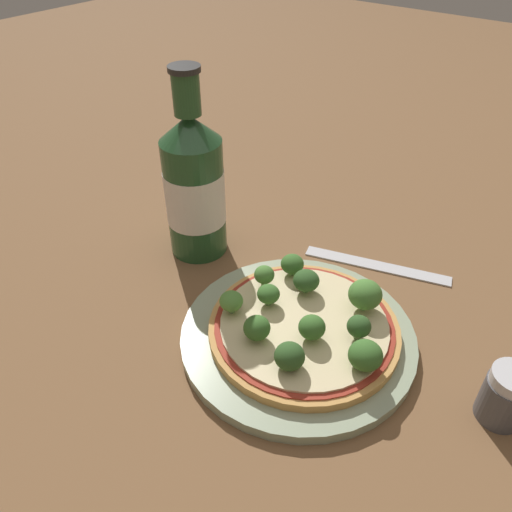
% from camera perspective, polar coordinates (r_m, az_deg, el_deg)
% --- Properties ---
extents(ground_plane, '(3.00, 3.00, 0.00)m').
position_cam_1_polar(ground_plane, '(0.55, 3.99, -7.52)').
color(ground_plane, brown).
extents(plate, '(0.24, 0.24, 0.01)m').
position_cam_1_polar(plate, '(0.53, 4.78, -9.08)').
color(plate, '#93A384').
rests_on(plate, ground_plane).
extents(pizza, '(0.19, 0.19, 0.01)m').
position_cam_1_polar(pizza, '(0.52, 5.48, -8.10)').
color(pizza, tan).
rests_on(pizza, plate).
extents(broccoli_floret_0, '(0.03, 0.03, 0.03)m').
position_cam_1_polar(broccoli_floret_0, '(0.46, 3.85, -11.37)').
color(broccoli_floret_0, '#6B8E51').
rests_on(broccoli_floret_0, pizza).
extents(broccoli_floret_1, '(0.03, 0.03, 0.03)m').
position_cam_1_polar(broccoli_floret_1, '(0.48, 0.50, -8.45)').
color(broccoli_floret_1, '#6B8E51').
rests_on(broccoli_floret_1, pizza).
extents(broccoli_floret_2, '(0.03, 0.03, 0.03)m').
position_cam_1_polar(broccoli_floret_2, '(0.54, 5.59, -2.74)').
color(broccoli_floret_2, '#6B8E51').
rests_on(broccoli_floret_2, pizza).
extents(broccoli_floret_3, '(0.03, 0.03, 0.03)m').
position_cam_1_polar(broccoli_floret_3, '(0.49, 6.41, -8.12)').
color(broccoli_floret_3, '#6B8E51').
rests_on(broccoli_floret_3, pizza).
extents(broccoli_floret_4, '(0.03, 0.03, 0.03)m').
position_cam_1_polar(broccoli_floret_4, '(0.47, 12.40, -11.04)').
color(broccoli_floret_4, '#6B8E51').
rests_on(broccoli_floret_4, pizza).
extents(broccoli_floret_5, '(0.02, 0.02, 0.02)m').
position_cam_1_polar(broccoli_floret_5, '(0.52, 1.43, -4.39)').
color(broccoli_floret_5, '#6B8E51').
rests_on(broccoli_floret_5, pizza).
extents(broccoli_floret_6, '(0.02, 0.02, 0.03)m').
position_cam_1_polar(broccoli_floret_6, '(0.49, 11.79, -7.77)').
color(broccoli_floret_6, '#6B8E51').
rests_on(broccoli_floret_6, pizza).
extents(broccoli_floret_7, '(0.03, 0.03, 0.02)m').
position_cam_1_polar(broccoli_floret_7, '(0.56, 4.17, -0.94)').
color(broccoli_floret_7, '#6B8E51').
rests_on(broccoli_floret_7, pizza).
extents(broccoli_floret_8, '(0.03, 0.03, 0.03)m').
position_cam_1_polar(broccoli_floret_8, '(0.52, 12.37, -4.32)').
color(broccoli_floret_8, '#6B8E51').
rests_on(broccoli_floret_8, pizza).
extents(broccoli_floret_9, '(0.02, 0.02, 0.02)m').
position_cam_1_polar(broccoli_floret_9, '(0.51, -2.84, -5.19)').
color(broccoli_floret_9, '#6B8E51').
rests_on(broccoli_floret_9, pizza).
extents(broccoli_floret_10, '(0.02, 0.02, 0.02)m').
position_cam_1_polar(broccoli_floret_10, '(0.54, 0.95, -2.18)').
color(broccoli_floret_10, '#6B8E51').
rests_on(broccoli_floret_10, pizza).
extents(beer_bottle, '(0.07, 0.07, 0.23)m').
position_cam_1_polar(beer_bottle, '(0.60, -7.06, 7.92)').
color(beer_bottle, '#234C28').
rests_on(beer_bottle, ground_plane).
extents(pepper_shaker, '(0.04, 0.04, 0.06)m').
position_cam_1_polar(pepper_shaker, '(0.50, 26.67, -14.11)').
color(pepper_shaker, '#4C4C51').
rests_on(pepper_shaker, ground_plane).
extents(fork, '(0.07, 0.18, 0.00)m').
position_cam_1_polar(fork, '(0.63, 13.63, -1.02)').
color(fork, silver).
rests_on(fork, ground_plane).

